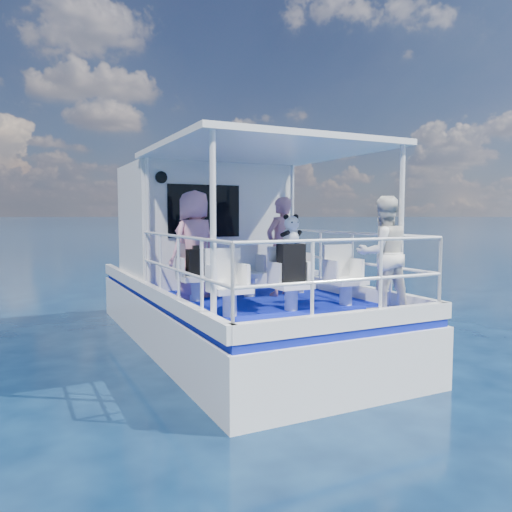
{
  "coord_description": "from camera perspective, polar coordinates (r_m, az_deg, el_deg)",
  "views": [
    {
      "loc": [
        -3.35,
        -6.85,
        2.17
      ],
      "look_at": [
        -0.18,
        -0.4,
        1.59
      ],
      "focal_mm": 35.0,
      "sensor_mm": 36.0,
      "label": 1
    }
  ],
  "objects": [
    {
      "name": "panda",
      "position": [
        6.63,
        4.01,
        3.07
      ],
      "size": [
        0.25,
        0.21,
        0.39
      ],
      "primitive_type": null,
      "color": "white",
      "rests_on": "backpack_center"
    },
    {
      "name": "seat_port_fwd",
      "position": [
        7.54,
        -6.93,
        -3.63
      ],
      "size": [
        0.48,
        0.46,
        0.38
      ],
      "primitive_type": "cube",
      "color": "white",
      "rests_on": "deck"
    },
    {
      "name": "passenger_port_fwd",
      "position": [
        7.7,
        -7.05,
        1.31
      ],
      "size": [
        0.73,
        0.63,
        1.65
      ],
      "primitive_type": "imported",
      "rotation": [
        0.0,
        0.0,
        3.5
      ],
      "color": "pink",
      "rests_on": "deck"
    },
    {
      "name": "passenger_stbd_fwd",
      "position": [
        7.91,
        2.85,
        1.09
      ],
      "size": [
        0.65,
        0.52,
        1.56
      ],
      "primitive_type": "imported",
      "rotation": [
        0.0,
        0.0,
        3.43
      ],
      "color": "#C37E88",
      "rests_on": "deck"
    },
    {
      "name": "compact_camera",
      "position": [
        7.47,
        -6.91,
        1.0
      ],
      "size": [
        0.09,
        0.05,
        0.05
      ],
      "primitive_type": "cube",
      "color": "black",
      "rests_on": "backpack_port"
    },
    {
      "name": "cabin",
      "position": [
        9.75,
        -6.05,
        3.61
      ],
      "size": [
        2.85,
        2.0,
        2.2
      ],
      "primitive_type": "cube",
      "color": "white",
      "rests_on": "deck"
    },
    {
      "name": "ground",
      "position": [
        7.93,
        -0.09,
        -11.25
      ],
      "size": [
        2000.0,
        2000.0,
        0.0
      ],
      "primitive_type": "plane",
      "color": "#061833",
      "rests_on": "ground"
    },
    {
      "name": "railings",
      "position": [
        7.16,
        1.94,
        -1.54
      ],
      "size": [
        2.84,
        3.59,
        1.0
      ],
      "primitive_type": null,
      "color": "white",
      "rests_on": "deck"
    },
    {
      "name": "seat_port_aft",
      "position": [
        6.34,
        -3.04,
        -5.17
      ],
      "size": [
        0.48,
        0.46,
        0.38
      ],
      "primitive_type": "cube",
      "color": "white",
      "rests_on": "deck"
    },
    {
      "name": "seat_stbd_fwd",
      "position": [
        8.3,
        4.9,
        -2.85
      ],
      "size": [
        0.48,
        0.46,
        0.38
      ],
      "primitive_type": "cube",
      "color": "white",
      "rests_on": "deck"
    },
    {
      "name": "seat_stbd_aft",
      "position": [
        7.23,
        10.23,
        -4.02
      ],
      "size": [
        0.48,
        0.46,
        0.38
      ],
      "primitive_type": "cube",
      "color": "white",
      "rests_on": "deck"
    },
    {
      "name": "canopy",
      "position": [
        7.51,
        0.6,
        12.06
      ],
      "size": [
        3.0,
        3.2,
        0.08
      ],
      "primitive_type": "cube",
      "color": "white",
      "rests_on": "cabin"
    },
    {
      "name": "backpack_port",
      "position": [
        7.49,
        -6.77,
        -0.71
      ],
      "size": [
        0.3,
        0.17,
        0.39
      ],
      "primitive_type": "cube",
      "color": "black",
      "rests_on": "seat_port_fwd"
    },
    {
      "name": "seat_center_fwd",
      "position": [
        7.88,
        -0.73,
        -3.24
      ],
      "size": [
        0.48,
        0.46,
        0.38
      ],
      "primitive_type": "cube",
      "color": "white",
      "rests_on": "deck"
    },
    {
      "name": "passenger_stbd_aft",
      "position": [
        6.79,
        14.32,
        0.21
      ],
      "size": [
        0.84,
        0.71,
        1.53
      ],
      "primitive_type": "imported",
      "rotation": [
        0.0,
        0.0,
        2.95
      ],
      "color": "white",
      "rests_on": "deck"
    },
    {
      "name": "hull",
      "position": [
        8.81,
        -2.99,
        -9.63
      ],
      "size": [
        3.0,
        7.0,
        1.6
      ],
      "primitive_type": "cube",
      "color": "white",
      "rests_on": "ground"
    },
    {
      "name": "backpack_center",
      "position": [
        6.63,
        4.03,
        -0.84
      ],
      "size": [
        0.34,
        0.19,
        0.52
      ],
      "primitive_type": "cube",
      "color": "black",
      "rests_on": "seat_center_aft"
    },
    {
      "name": "canopy_posts",
      "position": [
        7.41,
        0.76,
        3.32
      ],
      "size": [
        2.77,
        2.97,
        2.2
      ],
      "color": "white",
      "rests_on": "deck"
    },
    {
      "name": "seat_center_aft",
      "position": [
        6.74,
        4.04,
        -4.59
      ],
      "size": [
        0.48,
        0.46,
        0.38
      ],
      "primitive_type": "cube",
      "color": "white",
      "rests_on": "deck"
    },
    {
      "name": "deck",
      "position": [
        8.64,
        -3.01,
        -4.16
      ],
      "size": [
        2.9,
        6.9,
        0.1
      ],
      "primitive_type": "cube",
      "color": "#0B17A0",
      "rests_on": "hull"
    }
  ]
}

